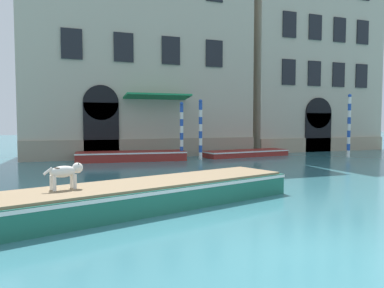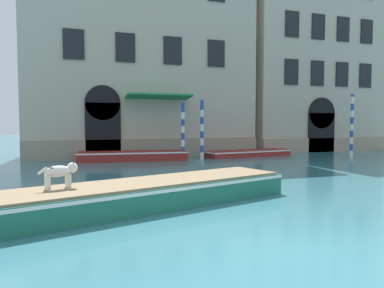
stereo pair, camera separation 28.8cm
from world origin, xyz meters
name	(u,v)px [view 1 (the left image)]	position (x,y,z in m)	size (l,w,h in m)	color
ground_plane	(310,252)	(0.00, 0.00, 0.00)	(120.00, 120.00, 0.00)	teal
palazzo_left	(137,47)	(1.40, 20.13, 7.23)	(14.58, 7.40, 14.51)	#B2A893
palazzo_right	(301,51)	(14.74, 20.12, 7.83)	(10.90, 6.13, 15.70)	#B2A893
boat_foreground	(152,193)	(-1.69, 4.27, 0.36)	(8.58, 4.20, 0.68)	#1E6651
dog_on_deck	(66,172)	(-3.83, 3.90, 1.08)	(0.89, 0.46, 0.61)	silver
boat_moored_near_palazzo	(132,156)	(0.06, 15.65, 0.28)	(6.23, 2.21, 0.53)	maroon
boat_moored_far	(246,153)	(7.46, 15.83, 0.21)	(5.83, 2.15, 0.39)	maroon
mooring_pole_0	(201,129)	(4.00, 15.01, 1.77)	(0.21, 0.21, 3.50)	white
mooring_pole_1	(349,125)	(13.14, 13.08, 1.97)	(0.21, 0.21, 3.91)	white
mooring_pole_2	(182,131)	(2.82, 14.99, 1.68)	(0.21, 0.21, 3.33)	white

